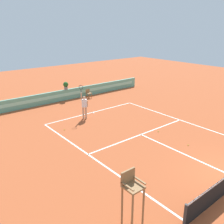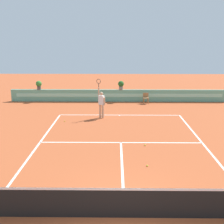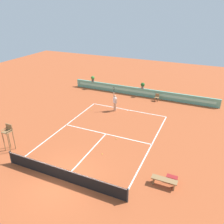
{
  "view_description": "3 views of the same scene",
  "coord_description": "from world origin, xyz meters",
  "views": [
    {
      "loc": [
        -10.57,
        -3.64,
        6.66
      ],
      "look_at": [
        -0.48,
        8.78,
        1.0
      ],
      "focal_mm": 39.37,
      "sensor_mm": 36.0,
      "label": 1
    },
    {
      "loc": [
        -0.27,
        -7.61,
        5.12
      ],
      "look_at": [
        -0.48,
        8.78,
        1.0
      ],
      "focal_mm": 46.97,
      "sensor_mm": 36.0,
      "label": 2
    },
    {
      "loc": [
        7.6,
        -9.3,
        10.36
      ],
      "look_at": [
        -0.48,
        8.78,
        1.0
      ],
      "focal_mm": 37.06,
      "sensor_mm": 36.0,
      "label": 3
    }
  ],
  "objects": [
    {
      "name": "ground_plane",
      "position": [
        0.0,
        6.0,
        0.0
      ],
      "size": [
        60.0,
        60.0,
        0.0
      ],
      "primitive_type": "plane",
      "color": "#A84C28"
    },
    {
      "name": "court_lines",
      "position": [
        0.0,
        6.72,
        0.0
      ],
      "size": [
        8.32,
        11.94,
        0.01
      ],
      "color": "white",
      "rests_on": "ground"
    },
    {
      "name": "net",
      "position": [
        0.0,
        0.0,
        0.51
      ],
      "size": [
        8.92,
        0.1,
        1.0
      ],
      "color": "#333333",
      "rests_on": "ground"
    },
    {
      "name": "back_wall_barrier",
      "position": [
        0.0,
        16.39,
        0.5
      ],
      "size": [
        18.0,
        0.21,
        1.0
      ],
      "color": "#60A88E",
      "rests_on": "ground"
    },
    {
      "name": "umpire_chair",
      "position": [
        -5.74,
        1.26,
        1.34
      ],
      "size": [
        0.6,
        0.6,
        2.14
      ],
      "color": "olive",
      "rests_on": "ground"
    },
    {
      "name": "ball_kid_chair",
      "position": [
        2.17,
        15.66,
        0.48
      ],
      "size": [
        0.44,
        0.44,
        0.85
      ],
      "color": "olive",
      "rests_on": "ground"
    },
    {
      "name": "bench_courtside",
      "position": [
        6.02,
        2.18,
        0.38
      ],
      "size": [
        1.6,
        0.44,
        0.51
      ],
      "color": "olive",
      "rests_on": "ground"
    },
    {
      "name": "gear_bag",
      "position": [
        6.39,
        2.8,
        0.18
      ],
      "size": [
        0.7,
        0.37,
        0.36
      ],
      "primitive_type": "cube",
      "rotation": [
        0.0,
        0.0,
        -0.01
      ],
      "color": "maroon",
      "rests_on": "ground"
    },
    {
      "name": "tennis_player",
      "position": [
        -1.21,
        11.16,
        1.05
      ],
      "size": [
        0.56,
        0.36,
        2.58
      ],
      "color": "tan",
      "rests_on": "ground"
    },
    {
      "name": "tennis_ball_near_baseline",
      "position": [
        1.04,
        3.57,
        0.03
      ],
      "size": [
        0.07,
        0.07,
        0.07
      ],
      "primitive_type": "sphere",
      "color": "#CCE033",
      "rests_on": "ground"
    },
    {
      "name": "tennis_ball_mid_court",
      "position": [
        1.18,
        5.97,
        0.03
      ],
      "size": [
        0.07,
        0.07,
        0.07
      ],
      "primitive_type": "sphere",
      "color": "#CCE033",
      "rests_on": "ground"
    },
    {
      "name": "tennis_ball_by_sideline",
      "position": [
        -3.5,
        10.18,
        0.03
      ],
      "size": [
        0.07,
        0.07,
        0.07
      ],
      "primitive_type": "sphere",
      "color": "#CCE033",
      "rests_on": "ground"
    },
    {
      "name": "potted_plant_far_left",
      "position": [
        -6.65,
        16.39,
        1.41
      ],
      "size": [
        0.48,
        0.48,
        0.72
      ],
      "color": "#514C47",
      "rests_on": "back_wall_barrier"
    },
    {
      "name": "potted_plant_centre",
      "position": [
        0.16,
        16.39,
        1.41
      ],
      "size": [
        0.48,
        0.48,
        0.72
      ],
      "color": "gray",
      "rests_on": "back_wall_barrier"
    }
  ]
}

